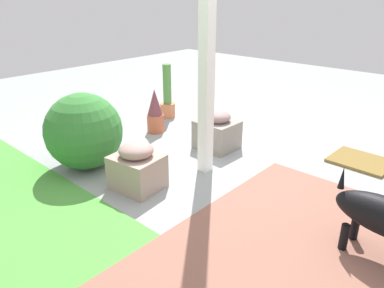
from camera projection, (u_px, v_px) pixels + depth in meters
name	position (u px, v px, depth m)	size (l,w,h in m)	color
ground_plane	(229.00, 181.00, 3.39)	(12.00, 12.00, 0.00)	#919695
brick_path	(303.00, 265.00, 2.33)	(1.80, 2.40, 0.02)	#8A594A
porch_pillar	(207.00, 63.00, 3.19)	(0.11, 0.11, 2.09)	white
stone_planter_nearest	(217.00, 131.00, 4.03)	(0.43, 0.38, 0.43)	gray
stone_planter_mid	(137.00, 167.00, 3.20)	(0.45, 0.41, 0.43)	tan
round_shrub	(84.00, 131.00, 3.53)	(0.75, 0.75, 0.75)	#327631
terracotta_pot_tall	(167.00, 98.00, 5.02)	(0.20, 0.20, 0.74)	#CB754B
terracotta_pot_spiky	(155.00, 112.00, 4.48)	(0.21, 0.21, 0.55)	#B9593B
doormat	(360.00, 161.00, 3.75)	(0.56, 0.48, 0.03)	brown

